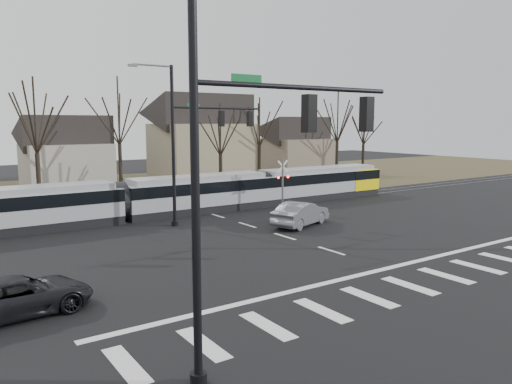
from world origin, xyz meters
TOP-DOWN VIEW (x-y plane):
  - ground at (0.00, 0.00)m, footprint 140.00×140.00m
  - grass_verge at (0.00, 32.00)m, footprint 140.00×28.00m
  - crosswalk at (0.00, -4.00)m, footprint 27.00×2.60m
  - stop_line at (0.00, -1.80)m, footprint 28.00×0.35m
  - lane_dashes at (0.00, 16.00)m, footprint 0.18×30.00m
  - rail_pair at (0.00, 15.80)m, footprint 90.00×1.52m
  - tram at (-0.54, 16.00)m, footprint 36.47×2.71m
  - sedan at (2.77, 7.90)m, footprint 4.87×5.92m
  - suv at (-14.98, 1.61)m, footprint 3.14×5.34m
  - signal_pole_near_left at (-10.41, -6.00)m, footprint 9.28×0.44m
  - signal_pole_far at (-2.41, 12.50)m, footprint 9.28×0.44m
  - rail_crossing_signal at (5.00, 12.79)m, footprint 1.08×0.36m
  - tree_row at (2.00, 26.00)m, footprint 59.20×7.20m
  - house_b at (-5.00, 36.00)m, footprint 8.64×7.56m
  - house_c at (9.00, 33.00)m, footprint 10.80×8.64m
  - house_d at (24.00, 35.00)m, footprint 8.64×7.56m

SIDE VIEW (x-z plane):
  - ground at x=0.00m, z-range 0.00..0.00m
  - grass_verge at x=0.00m, z-range 0.00..0.01m
  - crosswalk at x=0.00m, z-range 0.00..0.01m
  - stop_line at x=0.00m, z-range 0.00..0.01m
  - lane_dashes at x=0.00m, z-range 0.00..0.01m
  - rail_pair at x=0.00m, z-range 0.00..0.06m
  - suv at x=-14.98m, z-range 0.00..1.37m
  - sedan at x=2.77m, z-range 0.00..1.59m
  - tram at x=-0.54m, z-range 0.12..2.89m
  - rail_crossing_signal at x=5.00m, z-range -0.11..3.89m
  - house_b at x=-5.00m, z-range 0.14..7.79m
  - house_d at x=24.00m, z-range 0.14..7.79m
  - tree_row at x=2.00m, z-range 0.00..10.00m
  - house_c at x=9.00m, z-range 0.18..10.28m
  - signal_pole_near_left at x=-10.41m, z-range 0.60..10.80m
  - signal_pole_far at x=-2.41m, z-range 0.60..10.80m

